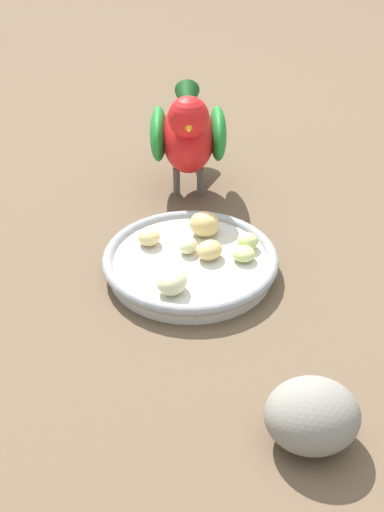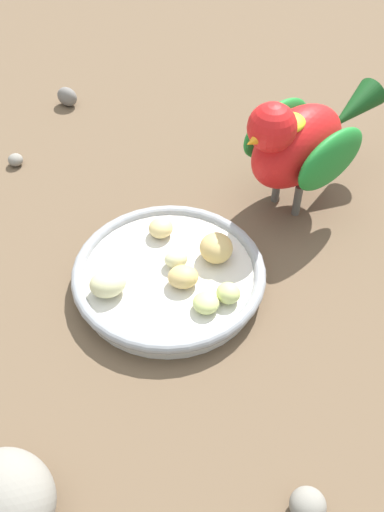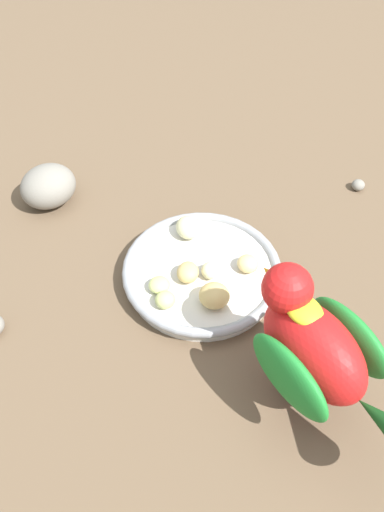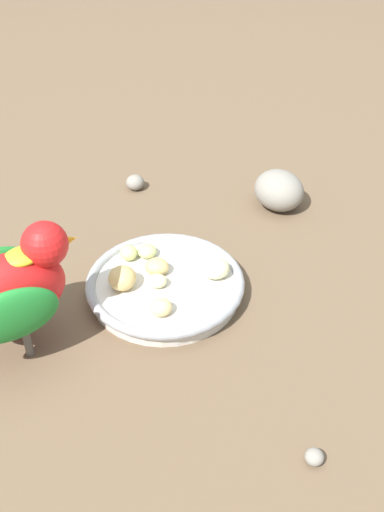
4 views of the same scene
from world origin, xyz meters
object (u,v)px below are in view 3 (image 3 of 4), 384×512
at_px(apple_piece_1, 214,296).
at_px(parrot, 317,349).
at_px(feeding_bowl, 202,273).
at_px(apple_piece_3, 165,300).
at_px(rock_large, 48,186).
at_px(pebble_0, 358,185).
at_px(apple_piece_0, 209,271).
at_px(apple_piece_5, 188,227).
at_px(apple_piece_4, 159,285).
at_px(apple_piece_2, 248,264).
at_px(apple_piece_6, 188,272).

distance_m(apple_piece_1, parrot, 0.15).
distance_m(feeding_bowl, apple_piece_1, 0.06).
height_order(apple_piece_3, rock_large, rock_large).
distance_m(parrot, pebble_0, 0.36).
height_order(feeding_bowl, apple_piece_0, apple_piece_0).
bearing_deg(pebble_0, apple_piece_5, -126.35).
xyz_separation_m(apple_piece_1, rock_large, (-0.29, 0.06, -0.00)).
bearing_deg(parrot, apple_piece_3, 21.02).
xyz_separation_m(apple_piece_1, apple_piece_4, (-0.07, -0.01, -0.01)).
bearing_deg(apple_piece_2, apple_piece_4, -133.70).
height_order(feeding_bowl, pebble_0, feeding_bowl).
relative_size(apple_piece_1, parrot, 0.17).
bearing_deg(apple_piece_6, parrot, -19.62).
bearing_deg(feeding_bowl, apple_piece_6, -115.06).
bearing_deg(parrot, pebble_0, -54.53).
bearing_deg(apple_piece_4, rock_large, 162.59).
bearing_deg(apple_piece_0, rock_large, 175.17).
distance_m(apple_piece_0, apple_piece_1, 0.04).
xyz_separation_m(apple_piece_2, apple_piece_6, (-0.06, -0.05, 0.00)).
height_order(apple_piece_0, parrot, parrot).
distance_m(feeding_bowl, rock_large, 0.26).
bearing_deg(apple_piece_1, apple_piece_3, -148.01).
relative_size(apple_piece_6, rock_large, 0.39).
bearing_deg(apple_piece_3, apple_piece_6, 87.04).
relative_size(apple_piece_3, apple_piece_4, 0.93).
relative_size(apple_piece_1, rock_large, 0.46).
relative_size(feeding_bowl, pebble_0, 10.52).
xyz_separation_m(feeding_bowl, apple_piece_2, (0.05, 0.03, 0.01)).
height_order(apple_piece_4, rock_large, rock_large).
bearing_deg(apple_piece_6, apple_piece_0, 38.07).
xyz_separation_m(apple_piece_0, apple_piece_4, (-0.04, -0.05, -0.00)).
relative_size(apple_piece_3, apple_piece_6, 0.78).
bearing_deg(rock_large, apple_piece_3, -19.60).
bearing_deg(feeding_bowl, parrot, -26.06).
relative_size(apple_piece_1, apple_piece_2, 1.35).
bearing_deg(apple_piece_4, feeding_bowl, 59.92).
bearing_deg(rock_large, apple_piece_1, -11.00).
bearing_deg(apple_piece_1, apple_piece_2, 80.85).
xyz_separation_m(apple_piece_6, parrot, (0.18, -0.06, 0.06)).
height_order(apple_piece_6, rock_large, rock_large).
distance_m(apple_piece_2, rock_large, 0.30).
bearing_deg(apple_piece_2, apple_piece_5, 170.76).
height_order(apple_piece_2, parrot, parrot).
bearing_deg(apple_piece_0, apple_piece_3, -109.87).
relative_size(feeding_bowl, apple_piece_0, 8.24).
relative_size(apple_piece_5, rock_large, 0.46).
bearing_deg(apple_piece_1, feeding_bowl, 134.46).
height_order(apple_piece_3, apple_piece_6, apple_piece_6).
xyz_separation_m(feeding_bowl, apple_piece_6, (-0.01, -0.02, 0.02)).
xyz_separation_m(apple_piece_1, pebble_0, (0.08, 0.30, -0.03)).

